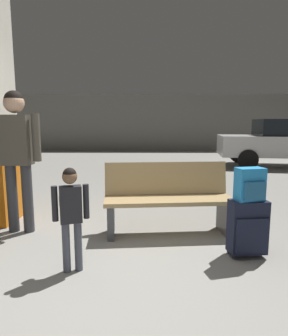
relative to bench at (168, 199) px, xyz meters
name	(u,v)px	position (x,y,z in m)	size (l,w,h in m)	color
ground_plane	(132,190)	(-0.58, 2.60, -0.49)	(18.00, 18.00, 0.10)	gray
garage_back_wall	(141,123)	(-0.58, 11.46, 0.96)	(18.00, 0.12, 2.80)	slate
bench	(168,199)	(0.00, 0.00, 0.00)	(1.64, 0.66, 0.89)	tan
suitcase	(248,227)	(0.78, -0.71, -0.12)	(0.40, 0.27, 0.60)	#191E33
backpack_bright	(250,185)	(0.79, -0.71, 0.33)	(0.31, 0.24, 0.34)	#268CD8
child	(71,209)	(-0.97, -1.04, 0.17)	(0.32, 0.19, 0.99)	#4C5160
adult	(17,147)	(-1.89, 0.00, 0.66)	(0.61, 0.25, 1.78)	#38383D
parked_car_side	(287,141)	(4.21, 5.90, 0.36)	(4.28, 2.18, 1.51)	silver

